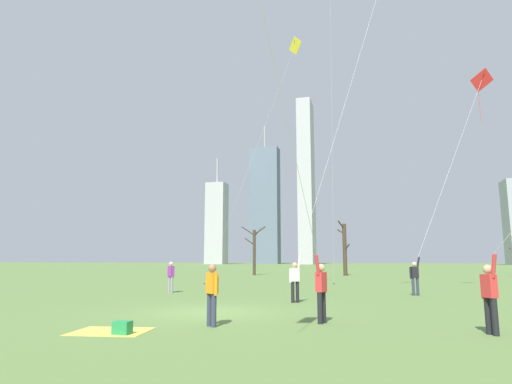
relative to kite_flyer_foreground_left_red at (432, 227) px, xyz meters
name	(u,v)px	position (x,y,z in m)	size (l,w,h in m)	color
ground_plane	(209,312)	(-8.29, -9.70, -3.37)	(400.00, 400.00, 0.00)	#5B7A3D
kite_flyer_foreground_left_red	(432,227)	(0.00, 0.00, 0.00)	(5.53, 4.09, 12.77)	#33384C
kite_flyer_far_back_green	(306,217)	(-4.51, -12.86, -0.57)	(1.06, 7.41, 9.35)	black
kite_flyer_foreground_right_teal	(323,184)	(-4.90, -5.20, 1.57)	(6.06, 3.05, 19.22)	black
bystander_strolling_midfield	(171,275)	(-13.38, -2.26, -2.46)	(0.46, 0.33, 1.62)	gray
bystander_far_off_by_trees	(212,291)	(-7.08, -12.60, -2.46)	(0.42, 0.37, 1.62)	#33384C
distant_kite_drifting_right_yellow	(288,64)	(-7.92, 3.21, 11.34)	(7.78, 3.08, 16.40)	yellow
picnic_spot	(117,329)	(-8.89, -14.16, -3.27)	(1.99, 1.66, 0.31)	#D8BF4C
bare_tree_far_right_edge	(345,248)	(-5.98, 24.71, -0.41)	(1.50, 2.20, 5.94)	#423326
bare_tree_center	(254,249)	(-15.91, 23.67, -0.52)	(2.53, 2.98, 5.50)	#423326
skyline_wide_slab	(265,205)	(-44.28, 142.64, 19.95)	(11.35, 6.35, 55.84)	slate
skyline_tall_tower	(217,223)	(-59.85, 129.42, 11.97)	(7.18, 6.46, 40.39)	#B2B2B7
skyline_mid_tower_right	(306,181)	(-26.03, 132.73, 27.08)	(5.14, 10.49, 60.89)	#B2B2B7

